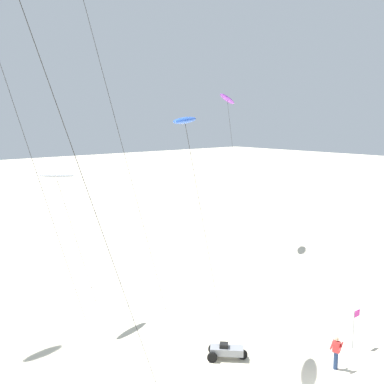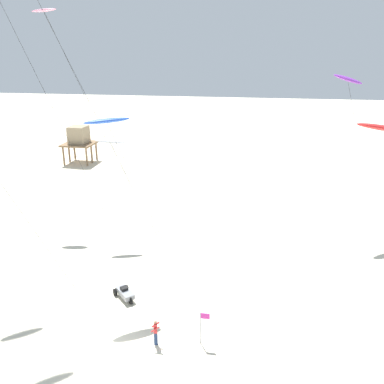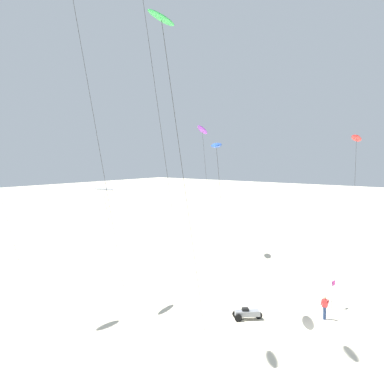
# 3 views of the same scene
# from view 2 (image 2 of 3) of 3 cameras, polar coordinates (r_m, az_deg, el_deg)

# --- Properties ---
(ground_plane) EXTENTS (260.00, 260.00, 0.00)m
(ground_plane) POSITION_cam_2_polar(r_m,az_deg,el_deg) (26.25, -10.46, -20.49)
(ground_plane) COLOR beige
(kite_blue) EXTENTS (5.86, 2.96, 12.39)m
(kite_blue) POSITION_cam_2_polar(r_m,az_deg,el_deg) (27.94, -11.60, 9.45)
(kite_blue) COLOR blue
(kite_blue) RESTS_ON ground
(kite_pink) EXTENTS (8.41, 3.55, 20.25)m
(kite_pink) POSITION_cam_2_polar(r_m,az_deg,el_deg) (44.92, -19.51, 22.14)
(kite_pink) COLOR pink
(kite_pink) RESTS_ON ground
(kite_purple) EXTENTS (5.87, 2.81, 14.64)m
(kite_purple) POSITION_cam_2_polar(r_m,az_deg,el_deg) (40.71, 20.70, 14.23)
(kite_purple) COLOR purple
(kite_purple) RESTS_ON ground
(kite_white) EXTENTS (4.47, 1.93, 9.29)m
(kite_white) POSITION_cam_2_polar(r_m,az_deg,el_deg) (37.06, -11.13, 6.80)
(kite_white) COLOR white
(kite_white) RESTS_ON ground
(kite_flyer_middle) EXTENTS (0.61, 0.63, 1.67)m
(kite_flyer_middle) POSITION_cam_2_polar(r_m,az_deg,el_deg) (25.73, -5.04, -18.60)
(kite_flyer_middle) COLOR navy
(kite_flyer_middle) RESTS_ON ground
(stilt_house) EXTENTS (4.54, 4.67, 5.54)m
(stilt_house) POSITION_cam_2_polar(r_m,az_deg,el_deg) (65.05, -15.30, 7.24)
(stilt_house) COLOR #846647
(stilt_house) RESTS_ON ground
(beach_buggy) EXTENTS (1.89, 1.92, 0.82)m
(beach_buggy) POSITION_cam_2_polar(r_m,az_deg,el_deg) (30.19, -9.23, -13.52)
(beach_buggy) COLOR gray
(beach_buggy) RESTS_ON ground
(marker_flag) EXTENTS (0.57, 0.05, 2.10)m
(marker_flag) POSITION_cam_2_polar(r_m,az_deg,el_deg) (25.38, 1.51, -17.43)
(marker_flag) COLOR gray
(marker_flag) RESTS_ON ground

